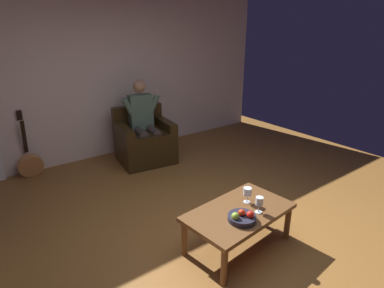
# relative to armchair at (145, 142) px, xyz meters

# --- Properties ---
(ground_plane) EXTENTS (7.43, 7.43, 0.00)m
(ground_plane) POSITION_rel_armchair_xyz_m (0.45, 2.29, -0.32)
(ground_plane) COLOR brown
(wall_back) EXTENTS (6.59, 0.06, 2.67)m
(wall_back) POSITION_rel_armchair_xyz_m (0.45, -0.68, 1.02)
(wall_back) COLOR beige
(wall_back) RESTS_ON ground
(armchair) EXTENTS (0.91, 0.84, 0.86)m
(armchair) POSITION_rel_armchair_xyz_m (0.00, 0.00, 0.00)
(armchair) COLOR black
(armchair) RESTS_ON ground
(person_seated) EXTENTS (0.63, 0.60, 1.30)m
(person_seated) POSITION_rel_armchair_xyz_m (0.00, 0.01, 0.37)
(person_seated) COLOR #4C6656
(person_seated) RESTS_ON ground
(coffee_table) EXTENTS (1.10, 0.71, 0.41)m
(coffee_table) POSITION_rel_armchair_xyz_m (0.32, 2.46, 0.03)
(coffee_table) COLOR brown
(coffee_table) RESTS_ON ground
(guitar) EXTENTS (0.34, 0.27, 0.97)m
(guitar) POSITION_rel_armchair_xyz_m (1.62, -0.48, -0.11)
(guitar) COLOR #B97A45
(guitar) RESTS_ON ground
(wine_glass_near) EXTENTS (0.07, 0.07, 0.16)m
(wine_glass_near) POSITION_rel_armchair_xyz_m (0.20, 2.60, 0.20)
(wine_glass_near) COLOR silver
(wine_glass_near) RESTS_ON coffee_table
(wine_glass_far) EXTENTS (0.08, 0.08, 0.16)m
(wine_glass_far) POSITION_rel_armchair_xyz_m (0.15, 2.40, 0.20)
(wine_glass_far) COLOR silver
(wine_glass_far) RESTS_ON coffee_table
(fruit_bowl) EXTENTS (0.26, 0.26, 0.11)m
(fruit_bowl) POSITION_rel_armchair_xyz_m (0.42, 2.60, 0.13)
(fruit_bowl) COLOR #222231
(fruit_bowl) RESTS_ON coffee_table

